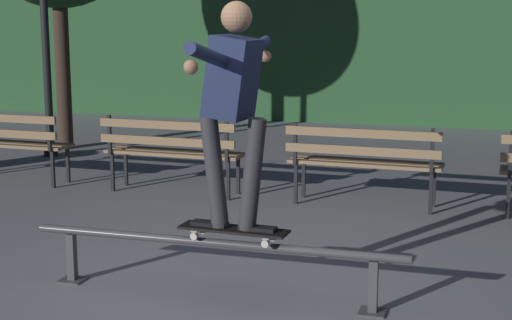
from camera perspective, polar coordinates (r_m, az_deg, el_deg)
name	(u,v)px	position (r m, az deg, el deg)	size (l,w,h in m)	color
ground_plane	(203,307)	(5.42, -3.96, -10.77)	(90.00, 90.00, 0.00)	gray
hedge_backdrop	(389,55)	(14.88, 9.78, 7.66)	(24.00, 1.20, 2.52)	#2D5B33
grind_rail	(214,251)	(5.52, -3.15, -6.74)	(2.76, 0.18, 0.42)	#47474C
skateboard	(233,230)	(5.42, -1.67, -5.18)	(0.79, 0.25, 0.09)	black
skateboarder	(233,96)	(5.25, -1.70, 4.70)	(0.63, 1.41, 1.56)	black
park_bench_leftmost	(4,138)	(9.69, -18.05, 1.52)	(1.61, 0.47, 0.88)	black
park_bench_left_center	(171,147)	(8.66, -6.26, 0.96)	(1.61, 0.47, 0.88)	black
park_bench_right_center	(364,157)	(8.08, 7.93, 0.24)	(1.61, 0.47, 0.88)	black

